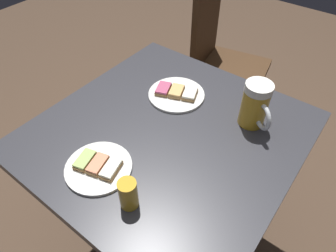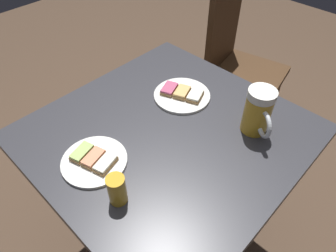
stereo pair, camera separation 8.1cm
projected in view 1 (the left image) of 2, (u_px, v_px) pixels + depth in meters
The scene contains 7 objects.
ground_plane at pixel (168, 229), 1.50m from camera, with size 6.00×6.00×0.00m, color #4C3828.
cafe_table at pixel (168, 156), 1.10m from camera, with size 0.82×0.84×0.70m.
plate_near at pixel (176, 94), 1.13m from camera, with size 0.21×0.21×0.03m.
plate_far at pixel (98, 167), 0.89m from camera, with size 0.20×0.20×0.03m.
beer_mug at pixel (255, 105), 0.98m from camera, with size 0.13×0.11×0.16m.
beer_glass_small at pixel (128, 194), 0.78m from camera, with size 0.05×0.05×0.09m, color gold.
cafe_chair at pixel (220, 58), 1.69m from camera, with size 0.45×0.45×0.89m.
Camera 1 is at (-0.43, 0.56, 1.42)m, focal length 32.38 mm.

